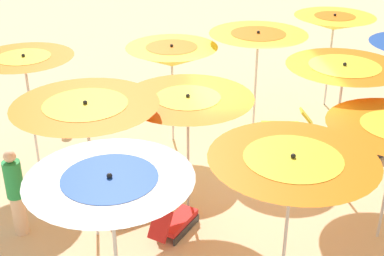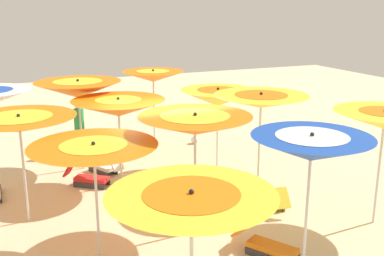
{
  "view_description": "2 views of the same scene",
  "coord_description": "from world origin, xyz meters",
  "px_view_note": "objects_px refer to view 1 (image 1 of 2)",
  "views": [
    {
      "loc": [
        -8.88,
        2.22,
        5.71
      ],
      "look_at": [
        -0.47,
        1.34,
        1.54
      ],
      "focal_mm": 49.57,
      "sensor_mm": 36.0,
      "label": 1
    },
    {
      "loc": [
        -3.3,
        -9.27,
        4.45
      ],
      "look_at": [
        1.17,
        1.15,
        1.38
      ],
      "focal_mm": 43.04,
      "sensor_mm": 36.0,
      "label": 2
    }
  ],
  "objects_px": {
    "beach_umbrella_10": "(292,168)",
    "beach_ball": "(67,132)",
    "beach_umbrella_11": "(111,190)",
    "beach_umbrella_6": "(188,108)",
    "beach_umbrella_7": "(87,117)",
    "lounger_2": "(285,125)",
    "beach_umbrella_1": "(258,40)",
    "beach_umbrella_5": "(343,75)",
    "beach_umbrella_3": "(25,65)",
    "lounger_0": "(377,146)",
    "beachgoer_0": "(16,192)",
    "lounger_4": "(137,205)",
    "lounger_1": "(175,223)",
    "beach_umbrella_0": "(334,23)",
    "beach_umbrella_2": "(172,56)"
  },
  "relations": [
    {
      "from": "beach_umbrella_10",
      "to": "beach_ball",
      "type": "xyz_separation_m",
      "value": [
        5.46,
        3.73,
        -2.0
      ]
    },
    {
      "from": "beach_umbrella_11",
      "to": "beach_umbrella_6",
      "type": "bearing_deg",
      "value": -22.7
    },
    {
      "from": "beach_umbrella_6",
      "to": "beach_umbrella_7",
      "type": "relative_size",
      "value": 0.9
    },
    {
      "from": "beach_umbrella_11",
      "to": "lounger_2",
      "type": "bearing_deg",
      "value": -33.7
    },
    {
      "from": "beach_umbrella_1",
      "to": "beach_umbrella_11",
      "type": "height_order",
      "value": "beach_umbrella_11"
    },
    {
      "from": "beach_umbrella_5",
      "to": "beach_ball",
      "type": "bearing_deg",
      "value": 66.5
    },
    {
      "from": "beach_umbrella_10",
      "to": "beach_umbrella_3",
      "type": "bearing_deg",
      "value": 44.78
    },
    {
      "from": "lounger_0",
      "to": "beachgoer_0",
      "type": "relative_size",
      "value": 0.78
    },
    {
      "from": "lounger_4",
      "to": "beach_ball",
      "type": "xyz_separation_m",
      "value": [
        3.33,
        1.61,
        -0.1
      ]
    },
    {
      "from": "beach_umbrella_6",
      "to": "beach_umbrella_3",
      "type": "bearing_deg",
      "value": 57.87
    },
    {
      "from": "beach_umbrella_1",
      "to": "beach_umbrella_5",
      "type": "bearing_deg",
      "value": -151.75
    },
    {
      "from": "beach_umbrella_7",
      "to": "beachgoer_0",
      "type": "xyz_separation_m",
      "value": [
        0.17,
        1.31,
        -1.4
      ]
    },
    {
      "from": "beach_umbrella_6",
      "to": "lounger_1",
      "type": "height_order",
      "value": "beach_umbrella_6"
    },
    {
      "from": "lounger_4",
      "to": "beach_ball",
      "type": "relative_size",
      "value": 4.81
    },
    {
      "from": "lounger_2",
      "to": "beach_umbrella_6",
      "type": "bearing_deg",
      "value": 55.8
    },
    {
      "from": "beach_umbrella_0",
      "to": "beach_umbrella_5",
      "type": "relative_size",
      "value": 0.99
    },
    {
      "from": "beach_umbrella_3",
      "to": "beach_umbrella_6",
      "type": "distance_m",
      "value": 3.58
    },
    {
      "from": "beach_umbrella_5",
      "to": "beach_umbrella_6",
      "type": "distance_m",
      "value": 3.08
    },
    {
      "from": "beach_umbrella_5",
      "to": "lounger_0",
      "type": "height_order",
      "value": "beach_umbrella_5"
    },
    {
      "from": "beach_umbrella_1",
      "to": "beach_umbrella_3",
      "type": "xyz_separation_m",
      "value": [
        -0.97,
        4.86,
        -0.06
      ]
    },
    {
      "from": "beach_umbrella_6",
      "to": "beach_umbrella_7",
      "type": "height_order",
      "value": "beach_umbrella_7"
    },
    {
      "from": "beach_umbrella_6",
      "to": "beach_ball",
      "type": "distance_m",
      "value": 4.48
    },
    {
      "from": "beach_umbrella_2",
      "to": "beach_ball",
      "type": "xyz_separation_m",
      "value": [
        0.41,
        2.49,
        -1.91
      ]
    },
    {
      "from": "beach_umbrella_3",
      "to": "beach_umbrella_6",
      "type": "xyz_separation_m",
      "value": [
        -1.9,
        -3.03,
        -0.22
      ]
    },
    {
      "from": "lounger_2",
      "to": "lounger_4",
      "type": "xyz_separation_m",
      "value": [
        -2.99,
        3.53,
        0.02
      ]
    },
    {
      "from": "lounger_2",
      "to": "beachgoer_0",
      "type": "relative_size",
      "value": 0.77
    },
    {
      "from": "beach_umbrella_10",
      "to": "beachgoer_0",
      "type": "height_order",
      "value": "beach_umbrella_10"
    },
    {
      "from": "beach_umbrella_3",
      "to": "lounger_0",
      "type": "bearing_deg",
      "value": -92.5
    },
    {
      "from": "beach_umbrella_11",
      "to": "beach_umbrella_3",
      "type": "bearing_deg",
      "value": 20.99
    },
    {
      "from": "beach_umbrella_11",
      "to": "beachgoer_0",
      "type": "height_order",
      "value": "beach_umbrella_11"
    },
    {
      "from": "beachgoer_0",
      "to": "beach_umbrella_0",
      "type": "bearing_deg",
      "value": -51.04
    },
    {
      "from": "beach_umbrella_6",
      "to": "beach_ball",
      "type": "xyz_separation_m",
      "value": [
        3.14,
        2.57,
        -1.89
      ]
    },
    {
      "from": "beach_umbrella_6",
      "to": "lounger_2",
      "type": "distance_m",
      "value": 4.21
    },
    {
      "from": "beach_umbrella_3",
      "to": "beach_umbrella_10",
      "type": "xyz_separation_m",
      "value": [
        -4.23,
        -4.19,
        -0.11
      ]
    },
    {
      "from": "beach_umbrella_11",
      "to": "lounger_2",
      "type": "height_order",
      "value": "beach_umbrella_11"
    },
    {
      "from": "beach_umbrella_11",
      "to": "lounger_0",
      "type": "distance_m",
      "value": 7.4
    },
    {
      "from": "beach_umbrella_1",
      "to": "lounger_2",
      "type": "distance_m",
      "value": 2.22
    },
    {
      "from": "lounger_2",
      "to": "beach_ball",
      "type": "relative_size",
      "value": 5.13
    },
    {
      "from": "beachgoer_0",
      "to": "beach_umbrella_1",
      "type": "bearing_deg",
      "value": -50.35
    },
    {
      "from": "beach_umbrella_10",
      "to": "lounger_2",
      "type": "bearing_deg",
      "value": -15.42
    },
    {
      "from": "beach_umbrella_7",
      "to": "beach_umbrella_11",
      "type": "height_order",
      "value": "beach_umbrella_7"
    },
    {
      "from": "beach_umbrella_5",
      "to": "beach_umbrella_1",
      "type": "bearing_deg",
      "value": 28.25
    },
    {
      "from": "beach_umbrella_7",
      "to": "beach_umbrella_10",
      "type": "height_order",
      "value": "beach_umbrella_7"
    },
    {
      "from": "beach_umbrella_2",
      "to": "beach_umbrella_6",
      "type": "bearing_deg",
      "value": -178.24
    },
    {
      "from": "beach_umbrella_0",
      "to": "beach_umbrella_6",
      "type": "bearing_deg",
      "value": 136.66
    },
    {
      "from": "beach_umbrella_10",
      "to": "lounger_0",
      "type": "relative_size",
      "value": 1.86
    },
    {
      "from": "beach_umbrella_2",
      "to": "beach_umbrella_10",
      "type": "relative_size",
      "value": 0.99
    },
    {
      "from": "beach_umbrella_1",
      "to": "lounger_4",
      "type": "distance_m",
      "value": 4.63
    },
    {
      "from": "beach_umbrella_6",
      "to": "lounger_0",
      "type": "xyz_separation_m",
      "value": [
        1.58,
        -4.34,
        -1.82
      ]
    },
    {
      "from": "beachgoer_0",
      "to": "beach_umbrella_3",
      "type": "bearing_deg",
      "value": 6.39
    }
  ]
}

